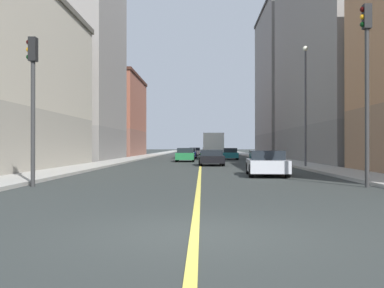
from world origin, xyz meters
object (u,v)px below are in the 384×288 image
object	(u,v)px
car_orange	(209,153)
box_truck	(213,145)
car_green	(185,155)
car_silver	(267,163)
building_right_distant	(109,116)
car_black	(211,158)
traffic_light_right_near	(33,89)
building_left_mid	(344,44)
street_lamp_left_near	(305,95)
car_teal	(230,154)
car_white	(195,152)
traffic_light_left_near	(367,70)
building_right_midblock	(73,63)
building_left_far	(292,83)
car_blue	(188,153)

from	to	relation	value
car_orange	box_truck	world-z (taller)	box_truck
car_green	car_silver	bearing A→B (deg)	-76.62
building_right_distant	car_black	bearing A→B (deg)	-64.95
traffic_light_right_near	box_truck	distance (m)	37.31
building_right_distant	traffic_light_right_near	bearing A→B (deg)	-81.42
building_left_mid	street_lamp_left_near	distance (m)	15.39
building_left_mid	traffic_light_right_near	distance (m)	34.16
car_green	car_black	bearing A→B (deg)	-74.82
car_teal	car_white	bearing A→B (deg)	100.67
building_right_distant	car_teal	bearing A→B (deg)	-42.94
traffic_light_left_near	traffic_light_right_near	world-z (taller)	traffic_light_left_near
box_truck	building_left_mid	bearing A→B (deg)	-38.64
building_right_midblock	car_silver	distance (m)	31.64
building_right_distant	car_teal	world-z (taller)	building_right_distant
car_teal	car_silver	bearing A→B (deg)	-89.70
car_silver	car_white	distance (m)	50.80
car_teal	car_orange	size ratio (longest dim) A/B	0.99
building_left_mid	building_right_distant	bearing A→B (deg)	139.96
traffic_light_left_near	car_black	size ratio (longest dim) A/B	1.61
building_right_midblock	car_silver	world-z (taller)	building_right_midblock
car_white	car_black	bearing A→B (deg)	-87.17
building_left_far	car_teal	distance (m)	22.87
car_green	building_right_distant	bearing A→B (deg)	118.54
street_lamp_left_near	car_orange	world-z (taller)	street_lamp_left_near
car_silver	car_black	distance (m)	12.41
car_silver	building_left_mid	bearing A→B (deg)	63.04
street_lamp_left_near	car_orange	xyz separation A→B (m)	(-6.25, 28.40, -4.40)
traffic_light_right_near	car_orange	distance (m)	43.29
building_right_midblock	building_right_distant	distance (m)	19.18
building_right_distant	car_black	xyz separation A→B (m)	(14.58, -31.20, -5.35)
car_black	traffic_light_right_near	bearing A→B (deg)	-110.95
car_green	car_white	bearing A→B (deg)	89.10
car_black	box_truck	xyz separation A→B (m)	(0.57, 17.96, 0.99)
traffic_light_right_near	car_black	xyz separation A→B (m)	(7.08, 18.50, -3.05)
building_right_midblock	car_teal	world-z (taller)	building_right_midblock
building_left_far	car_blue	distance (m)	23.07
street_lamp_left_near	box_truck	distance (m)	23.28
building_left_mid	building_left_far	bearing A→B (deg)	90.00
building_right_midblock	traffic_light_right_near	size ratio (longest dim) A/B	3.73
car_orange	car_black	world-z (taller)	car_orange
building_left_far	car_black	bearing A→B (deg)	-111.45
building_left_far	traffic_light_right_near	size ratio (longest dim) A/B	3.94
car_blue	building_right_midblock	bearing A→B (deg)	-152.10
traffic_light_left_near	car_orange	xyz separation A→B (m)	(-5.23, 42.58, -3.66)
car_blue	car_white	bearing A→B (deg)	88.59
car_blue	box_truck	size ratio (longest dim) A/B	0.57
car_silver	car_black	world-z (taller)	car_silver
building_right_distant	car_silver	world-z (taller)	building_right_distant
building_left_far	car_black	world-z (taller)	building_left_far
street_lamp_left_near	box_truck	size ratio (longest dim) A/B	1.15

